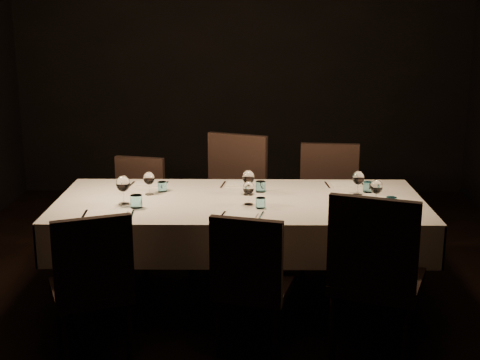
{
  "coord_description": "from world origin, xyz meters",
  "views": [
    {
      "loc": [
        0.05,
        -4.41,
        2.03
      ],
      "look_at": [
        0.0,
        0.0,
        0.9
      ],
      "focal_mm": 50.0,
      "sensor_mm": 36.0,
      "label": 1
    }
  ],
  "objects_px": {
    "chair_far_right": "(329,200)",
    "chair_near_center": "(251,277)",
    "dining_table": "(240,210)",
    "chair_near_right": "(375,272)",
    "chair_far_center": "(231,196)",
    "chair_near_left": "(92,280)",
    "chair_far_left": "(137,206)"
  },
  "relations": [
    {
      "from": "chair_far_right",
      "to": "chair_near_center",
      "type": "bearing_deg",
      "value": -107.62
    },
    {
      "from": "dining_table",
      "to": "chair_near_right",
      "type": "relative_size",
      "value": 2.42
    },
    {
      "from": "chair_near_right",
      "to": "chair_far_center",
      "type": "height_order",
      "value": "chair_far_center"
    },
    {
      "from": "chair_near_left",
      "to": "chair_near_right",
      "type": "distance_m",
      "value": 1.64
    },
    {
      "from": "dining_table",
      "to": "chair_near_center",
      "type": "bearing_deg",
      "value": -84.57
    },
    {
      "from": "chair_near_left",
      "to": "chair_near_right",
      "type": "xyz_separation_m",
      "value": [
        1.63,
        0.02,
        0.06
      ]
    },
    {
      "from": "chair_near_center",
      "to": "chair_far_left",
      "type": "relative_size",
      "value": 1.03
    },
    {
      "from": "chair_near_right",
      "to": "chair_far_left",
      "type": "distance_m",
      "value": 2.28
    },
    {
      "from": "chair_near_left",
      "to": "chair_near_center",
      "type": "height_order",
      "value": "chair_near_left"
    },
    {
      "from": "chair_near_left",
      "to": "chair_far_right",
      "type": "relative_size",
      "value": 0.94
    },
    {
      "from": "dining_table",
      "to": "chair_far_right",
      "type": "bearing_deg",
      "value": 46.94
    },
    {
      "from": "chair_near_right",
      "to": "chair_far_center",
      "type": "bearing_deg",
      "value": -39.87
    },
    {
      "from": "chair_far_left",
      "to": "chair_near_right",
      "type": "bearing_deg",
      "value": -31.06
    },
    {
      "from": "chair_near_left",
      "to": "chair_far_center",
      "type": "relative_size",
      "value": 0.88
    },
    {
      "from": "chair_near_right",
      "to": "chair_far_center",
      "type": "distance_m",
      "value": 1.8
    },
    {
      "from": "chair_near_right",
      "to": "chair_far_left",
      "type": "relative_size",
      "value": 1.2
    },
    {
      "from": "dining_table",
      "to": "chair_near_right",
      "type": "height_order",
      "value": "chair_near_right"
    },
    {
      "from": "chair_far_center",
      "to": "chair_far_right",
      "type": "distance_m",
      "value": 0.79
    },
    {
      "from": "chair_near_center",
      "to": "chair_far_center",
      "type": "xyz_separation_m",
      "value": [
        -0.15,
        1.51,
        0.08
      ]
    },
    {
      "from": "chair_near_right",
      "to": "chair_far_right",
      "type": "relative_size",
      "value": 1.06
    },
    {
      "from": "chair_near_right",
      "to": "chair_far_left",
      "type": "xyz_separation_m",
      "value": [
        -1.64,
        1.59,
        -0.08
      ]
    },
    {
      "from": "chair_far_center",
      "to": "chair_far_right",
      "type": "bearing_deg",
      "value": 21.17
    },
    {
      "from": "chair_near_left",
      "to": "chair_far_center",
      "type": "bearing_deg",
      "value": -137.28
    },
    {
      "from": "chair_far_right",
      "to": "dining_table",
      "type": "bearing_deg",
      "value": -127.64
    },
    {
      "from": "chair_near_left",
      "to": "chair_far_left",
      "type": "relative_size",
      "value": 1.07
    },
    {
      "from": "chair_near_center",
      "to": "chair_near_right",
      "type": "relative_size",
      "value": 0.85
    },
    {
      "from": "dining_table",
      "to": "chair_far_left",
      "type": "distance_m",
      "value": 1.17
    },
    {
      "from": "dining_table",
      "to": "chair_near_center",
      "type": "relative_size",
      "value": 2.83
    },
    {
      "from": "dining_table",
      "to": "chair_near_left",
      "type": "relative_size",
      "value": 2.73
    },
    {
      "from": "chair_near_center",
      "to": "chair_far_right",
      "type": "height_order",
      "value": "chair_far_right"
    },
    {
      "from": "dining_table",
      "to": "chair_near_left",
      "type": "height_order",
      "value": "chair_near_left"
    },
    {
      "from": "chair_near_center",
      "to": "chair_far_right",
      "type": "xyz_separation_m",
      "value": [
        0.64,
        1.5,
        0.04
      ]
    }
  ]
}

